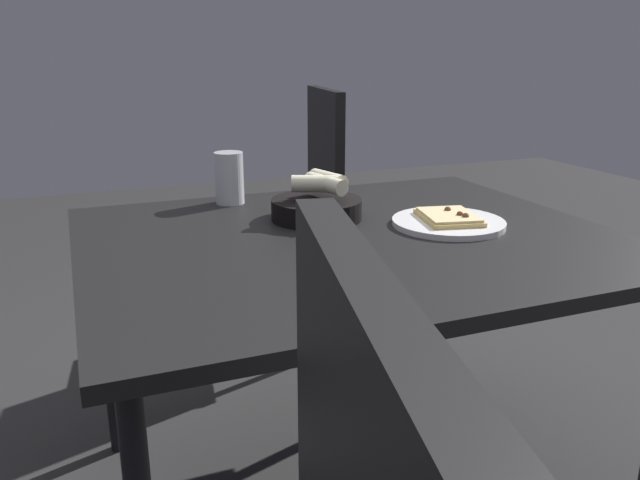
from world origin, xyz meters
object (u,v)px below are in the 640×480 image
at_px(pizza_plate, 449,221).
at_px(chair_near, 297,201).
at_px(dining_table, 350,257).
at_px(beer_glass, 229,181).
at_px(bread_basket, 318,204).

bearing_deg(pizza_plate, chair_near, 91.84).
xyz_separation_m(dining_table, chair_near, (0.22, 0.97, -0.10)).
relative_size(dining_table, beer_glass, 8.51).
relative_size(beer_glass, chair_near, 0.14).
relative_size(dining_table, pizza_plate, 4.43).
relative_size(dining_table, bread_basket, 5.30).
xyz_separation_m(bread_basket, chair_near, (0.23, 0.82, -0.20)).
xyz_separation_m(pizza_plate, chair_near, (-0.03, 0.99, -0.17)).
height_order(dining_table, beer_glass, beer_glass).
height_order(bread_basket, beer_glass, beer_glass).
distance_m(pizza_plate, beer_glass, 0.60).
distance_m(pizza_plate, chair_near, 1.00).
relative_size(pizza_plate, bread_basket, 1.20).
bearing_deg(bread_basket, pizza_plate, -32.59).
distance_m(dining_table, pizza_plate, 0.26).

